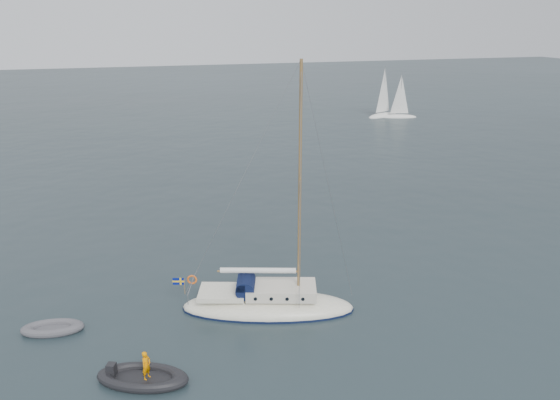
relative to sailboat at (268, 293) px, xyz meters
name	(u,v)px	position (x,y,z in m)	size (l,w,h in m)	color
ground	(275,290)	(0.97, 2.01, -1.01)	(300.00, 300.00, 0.00)	black
sailboat	(268,293)	(0.00, 0.00, 0.00)	(9.34, 2.80, 13.31)	white
dinghy	(52,328)	(-10.55, 1.04, -0.82)	(2.98, 1.34, 0.43)	#545459
rib	(142,377)	(-6.62, -4.15, -0.77)	(3.93, 1.79, 1.47)	black
distant_yacht_b	(400,98)	(34.40, 49.20, 1.96)	(5.24, 2.80, 6.95)	silver
distant_yacht_c	(384,94)	(32.43, 50.82, 2.41)	(6.04, 3.22, 8.00)	silver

